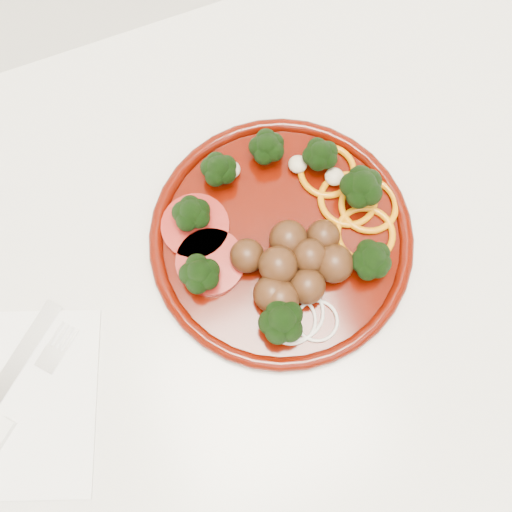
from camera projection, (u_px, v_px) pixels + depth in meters
name	position (u px, v px, depth m)	size (l,w,h in m)	color
counter	(273.00, 335.00, 1.05)	(2.40, 0.60, 0.90)	silver
plate	(285.00, 238.00, 0.61)	(0.26, 0.26, 0.05)	#400801
napkin	(4.00, 403.00, 0.58)	(0.17, 0.17, 0.00)	white
fork	(1.00, 435.00, 0.57)	(0.14, 0.12, 0.01)	white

